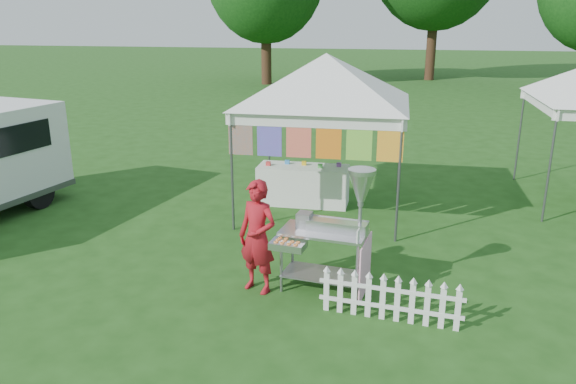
# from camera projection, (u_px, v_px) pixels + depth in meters

# --- Properties ---
(ground) EXTENTS (120.00, 120.00, 0.00)m
(ground) POSITION_uv_depth(u_px,v_px,m) (289.00, 290.00, 7.82)
(ground) COLOR #1E4714
(ground) RESTS_ON ground
(canopy_main) EXTENTS (4.24, 4.24, 3.45)m
(canopy_main) POSITION_uv_depth(u_px,v_px,m) (326.00, 54.00, 10.19)
(canopy_main) COLOR #59595E
(canopy_main) RESTS_ON ground
(donut_cart) EXTENTS (1.36, 0.85, 1.77)m
(donut_cart) POSITION_uv_depth(u_px,v_px,m) (337.00, 221.00, 7.44)
(donut_cart) COLOR gray
(donut_cart) RESTS_ON ground
(vendor) EXTENTS (0.67, 0.56, 1.58)m
(vendor) POSITION_uv_depth(u_px,v_px,m) (258.00, 237.00, 7.58)
(vendor) COLOR maroon
(vendor) RESTS_ON ground
(picket_fence) EXTENTS (1.79, 0.23, 0.56)m
(picket_fence) POSITION_uv_depth(u_px,v_px,m) (390.00, 300.00, 6.95)
(picket_fence) COLOR white
(picket_fence) RESTS_ON ground
(display_table) EXTENTS (1.80, 0.70, 0.78)m
(display_table) POSITION_uv_depth(u_px,v_px,m) (303.00, 185.00, 11.31)
(display_table) COLOR white
(display_table) RESTS_ON ground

